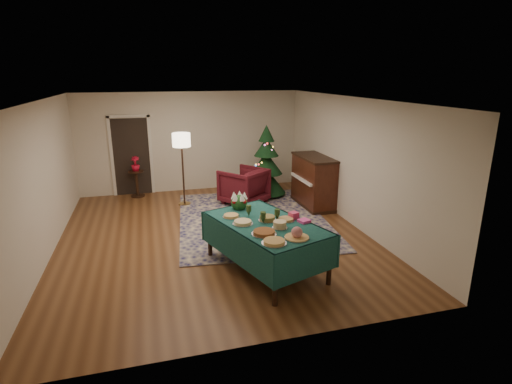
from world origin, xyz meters
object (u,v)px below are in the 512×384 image
object	(u,v)px
christmas_tree	(266,165)
side_table	(137,184)
floor_lamp	(182,144)
armchair	(244,184)
potted_plant	(136,167)
buffet_table	(265,232)
gift_box	(294,215)
piano	(313,182)

from	to	relation	value
christmas_tree	side_table	bearing A→B (deg)	165.90
floor_lamp	armchair	bearing A→B (deg)	-12.46
potted_plant	armchair	bearing A→B (deg)	-27.35
buffet_table	christmas_tree	distance (m)	4.22
gift_box	armchair	size ratio (longest dim) A/B	0.13
christmas_tree	floor_lamp	bearing A→B (deg)	-175.24
gift_box	armchair	world-z (taller)	armchair
buffet_table	christmas_tree	world-z (taller)	christmas_tree
floor_lamp	potted_plant	bearing A→B (deg)	138.14
gift_box	floor_lamp	distance (m)	4.11
armchair	christmas_tree	size ratio (longest dim) A/B	0.53
potted_plant	piano	world-z (taller)	piano
gift_box	armchair	xyz separation A→B (m)	(-0.01, 3.47, -0.39)
armchair	christmas_tree	distance (m)	0.96
gift_box	floor_lamp	size ratio (longest dim) A/B	0.07
buffet_table	potted_plant	size ratio (longest dim) A/B	6.30
armchair	floor_lamp	xyz separation A→B (m)	(-1.45, 0.32, 1.02)
buffet_table	potted_plant	world-z (taller)	potted_plant
side_table	piano	world-z (taller)	piano
floor_lamp	side_table	bearing A→B (deg)	138.14
armchair	side_table	xyz separation A→B (m)	(-2.59, 1.34, -0.16)
christmas_tree	piano	world-z (taller)	christmas_tree
buffet_table	gift_box	world-z (taller)	gift_box
side_table	christmas_tree	world-z (taller)	christmas_tree
christmas_tree	piano	distance (m)	1.44
potted_plant	christmas_tree	bearing A→B (deg)	-14.10
potted_plant	piano	distance (m)	4.63
side_table	piano	size ratio (longest dim) A/B	0.48
armchair	christmas_tree	world-z (taller)	christmas_tree
armchair	gift_box	bearing A→B (deg)	52.83
gift_box	piano	xyz separation A→B (m)	(1.59, 2.85, -0.28)
floor_lamp	piano	xyz separation A→B (m)	(3.06, -0.94, -0.91)
armchair	side_table	distance (m)	2.92
armchair	potted_plant	xyz separation A→B (m)	(-2.59, 1.34, 0.31)
buffet_table	armchair	world-z (taller)	armchair
armchair	side_table	size ratio (longest dim) A/B	1.42
gift_box	piano	distance (m)	3.28
side_table	piano	bearing A→B (deg)	-24.98
armchair	piano	world-z (taller)	piano
side_table	potted_plant	size ratio (longest dim) A/B	1.82
buffet_table	potted_plant	distance (m)	5.30
floor_lamp	potted_plant	distance (m)	1.68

